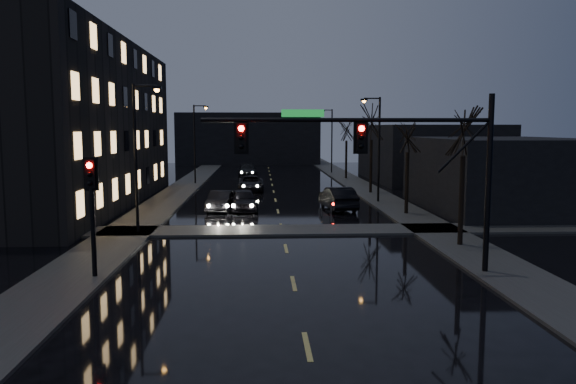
{
  "coord_description": "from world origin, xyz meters",
  "views": [
    {
      "loc": [
        -1.21,
        -12.12,
        5.71
      ],
      "look_at": [
        -0.12,
        9.73,
        3.2
      ],
      "focal_mm": 35.0,
      "sensor_mm": 36.0,
      "label": 1
    }
  ],
  "objects": [
    {
      "name": "commercial_right_near",
      "position": [
        15.5,
        26.0,
        2.5
      ],
      "size": [
        10.0,
        14.0,
        5.0
      ],
      "primitive_type": "cube",
      "color": "black",
      "rests_on": "ground"
    },
    {
      "name": "lead_car",
      "position": [
        4.22,
        26.56,
        0.81
      ],
      "size": [
        2.3,
        5.09,
        1.62
      ],
      "primitive_type": "imported",
      "rotation": [
        0.0,
        0.0,
        3.26
      ],
      "color": "black",
      "rests_on": "ground"
    },
    {
      "name": "ground",
      "position": [
        0.0,
        0.0,
        0.0
      ],
      "size": [
        160.0,
        160.0,
        0.0
      ],
      "primitive_type": "plane",
      "color": "black",
      "rests_on": "ground"
    },
    {
      "name": "streetlight_l_near",
      "position": [
        -7.58,
        18.0,
        4.77
      ],
      "size": [
        1.53,
        0.28,
        8.0
      ],
      "color": "black",
      "rests_on": "ground"
    },
    {
      "name": "far_block",
      "position": [
        -3.0,
        78.0,
        4.0
      ],
      "size": [
        22.0,
        10.0,
        8.0
      ],
      "primitive_type": "cube",
      "color": "black",
      "rests_on": "ground"
    },
    {
      "name": "tree_mid_b",
      "position": [
        8.4,
        36.0,
        6.61
      ],
      "size": [
        3.74,
        3.74,
        8.59
      ],
      "color": "black",
      "rests_on": "ground"
    },
    {
      "name": "oncoming_car_b",
      "position": [
        -3.97,
        26.44,
        0.68
      ],
      "size": [
        1.82,
        4.25,
        1.36
      ],
      "primitive_type": "imported",
      "rotation": [
        0.0,
        0.0,
        -0.09
      ],
      "color": "black",
      "rests_on": "ground"
    },
    {
      "name": "streetlight_r_far",
      "position": [
        7.58,
        58.0,
        4.77
      ],
      "size": [
        1.53,
        0.28,
        8.0
      ],
      "color": "black",
      "rests_on": "ground"
    },
    {
      "name": "streetlight_l_far",
      "position": [
        -7.58,
        45.0,
        4.77
      ],
      "size": [
        1.53,
        0.28,
        8.0
      ],
      "color": "black",
      "rests_on": "ground"
    },
    {
      "name": "signal_mast",
      "position": [
        3.85,
        9.0,
        4.87
      ],
      "size": [
        11.11,
        0.41,
        7.0
      ],
      "color": "black",
      "rests_on": "ground"
    },
    {
      "name": "sidewalk_left",
      "position": [
        -8.5,
        35.0,
        0.06
      ],
      "size": [
        3.0,
        140.0,
        0.12
      ],
      "primitive_type": "cube",
      "color": "#2D2D2B",
      "rests_on": "ground"
    },
    {
      "name": "streetlight_r_mid",
      "position": [
        7.58,
        30.0,
        4.77
      ],
      "size": [
        1.53,
        0.28,
        8.0
      ],
      "color": "black",
      "rests_on": "ground"
    },
    {
      "name": "oncoming_car_a",
      "position": [
        -2.37,
        26.44,
        0.75
      ],
      "size": [
        2.17,
        4.57,
        1.51
      ],
      "primitive_type": "imported",
      "rotation": [
        0.0,
        0.0,
        0.09
      ],
      "color": "black",
      "rests_on": "ground"
    },
    {
      "name": "tree_mid_a",
      "position": [
        8.4,
        24.0,
        5.83
      ],
      "size": [
        3.3,
        3.3,
        7.58
      ],
      "color": "black",
      "rests_on": "ground"
    },
    {
      "name": "tree_far",
      "position": [
        8.4,
        50.0,
        6.06
      ],
      "size": [
        3.43,
        3.43,
        7.88
      ],
      "color": "black",
      "rests_on": "ground"
    },
    {
      "name": "sidewalk_cross",
      "position": [
        0.0,
        18.5,
        0.06
      ],
      "size": [
        40.0,
        3.0,
        0.12
      ],
      "primitive_type": "cube",
      "color": "#2D2D2B",
      "rests_on": "ground"
    },
    {
      "name": "signal_pole_left",
      "position": [
        -7.5,
        8.99,
        3.01
      ],
      "size": [
        0.35,
        0.41,
        4.53
      ],
      "color": "black",
      "rests_on": "ground"
    },
    {
      "name": "sidewalk_right",
      "position": [
        8.5,
        35.0,
        0.06
      ],
      "size": [
        3.0,
        140.0,
        0.12
      ],
      "primitive_type": "cube",
      "color": "#2D2D2B",
      "rests_on": "ground"
    },
    {
      "name": "oncoming_car_c",
      "position": [
        -2.05,
        38.74,
        0.68
      ],
      "size": [
        2.33,
        4.95,
        1.37
      ],
      "primitive_type": "imported",
      "rotation": [
        0.0,
        0.0,
        0.01
      ],
      "color": "black",
      "rests_on": "ground"
    },
    {
      "name": "tree_near",
      "position": [
        8.4,
        14.0,
        6.22
      ],
      "size": [
        3.52,
        3.52,
        8.08
      ],
      "color": "black",
      "rests_on": "ground"
    },
    {
      "name": "commercial_right_far",
      "position": [
        17.0,
        48.0,
        3.0
      ],
      "size": [
        12.0,
        18.0,
        6.0
      ],
      "primitive_type": "cube",
      "color": "black",
      "rests_on": "ground"
    },
    {
      "name": "oncoming_car_d",
      "position": [
        -2.7,
        53.95,
        0.73
      ],
      "size": [
        2.5,
        5.19,
        1.46
      ],
      "primitive_type": "imported",
      "rotation": [
        0.0,
        0.0,
        0.09
      ],
      "color": "black",
      "rests_on": "ground"
    },
    {
      "name": "apartment_block",
      "position": [
        -16.5,
        30.0,
        6.0
      ],
      "size": [
        12.0,
        30.0,
        12.0
      ],
      "primitive_type": "cube",
      "color": "black",
      "rests_on": "ground"
    }
  ]
}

